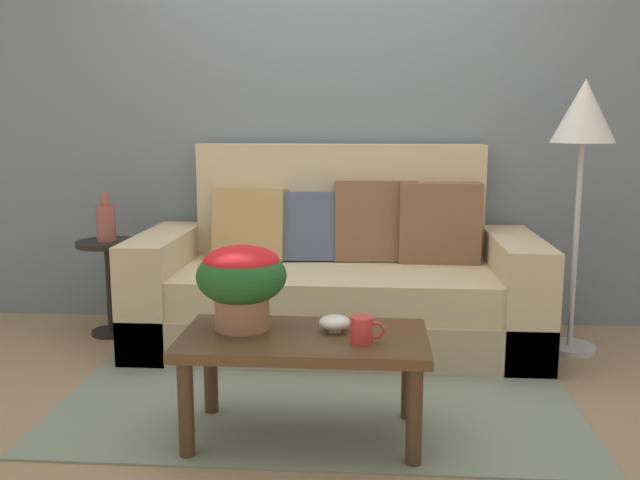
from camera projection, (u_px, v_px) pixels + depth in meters
ground_plane at (320, 387)px, 3.34m from camera, size 14.00×14.00×0.00m
wall_back at (335, 102)px, 4.28m from camera, size 6.40×0.12×2.74m
area_rug at (320, 385)px, 3.35m from camera, size 2.31×1.68×0.01m
couch at (338, 283)px, 3.97m from camera, size 2.23×0.93×1.12m
coffee_table at (304, 351)px, 2.75m from camera, size 0.97×0.52×0.43m
side_table at (109, 270)px, 4.10m from camera, size 0.36×0.36×0.57m
floor_lamp at (583, 129)px, 3.67m from camera, size 0.33×0.33×1.48m
potted_plant at (242, 278)px, 2.78m from camera, size 0.36×0.36×0.34m
coffee_mug at (362, 330)px, 2.63m from camera, size 0.13×0.09×0.10m
snack_bowl at (335, 323)px, 2.77m from camera, size 0.13×0.13×0.07m
table_vase at (106, 222)px, 4.04m from camera, size 0.11×0.11×0.28m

